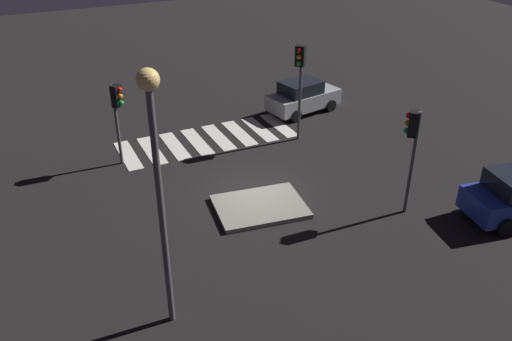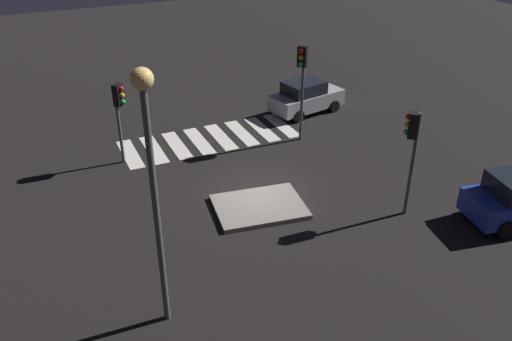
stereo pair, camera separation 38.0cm
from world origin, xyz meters
name	(u,v)px [view 2 (the right image)]	position (x,y,z in m)	size (l,w,h in m)	color
ground_plane	(256,191)	(0.00, 0.00, 0.00)	(80.00, 80.00, 0.00)	black
traffic_island	(259,207)	(0.43, 1.25, 0.09)	(3.80, 3.06, 0.18)	gray
car_silver	(306,97)	(-6.10, -6.72, 0.89)	(4.38, 2.55, 1.82)	#9EA0A5
traffic_light_south	(302,70)	(-4.02, -3.62, 3.61)	(0.53, 0.54, 4.78)	#47474C
traffic_light_west	(412,139)	(-4.50, 3.79, 3.19)	(0.53, 0.54, 4.21)	#47474C
traffic_light_east	(119,104)	(4.35, -4.83, 2.87)	(0.54, 0.53, 3.79)	#47474C
street_lamp	(151,162)	(5.40, 5.52, 5.23)	(0.56, 0.56, 7.68)	#47474C
crosswalk_near	(210,139)	(0.00, -5.59, 0.01)	(8.75, 3.20, 0.02)	silver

